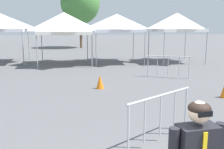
{
  "coord_description": "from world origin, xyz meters",
  "views": [
    {
      "loc": [
        -0.57,
        -1.93,
        2.53
      ],
      "look_at": [
        0.33,
        4.38,
        1.3
      ],
      "focal_mm": 40.66,
      "sensor_mm": 36.0,
      "label": 1
    }
  ],
  "objects": [
    {
      "name": "canopy_tent_left_of_center",
      "position": [
        -1.28,
        14.97,
        2.68
      ],
      "size": [
        3.49,
        3.49,
        3.38
      ],
      "color": "#9E9EA3",
      "rests_on": "ground"
    },
    {
      "name": "canopy_tent_behind_right",
      "position": [
        2.23,
        15.44,
        2.71
      ],
      "size": [
        3.33,
        3.33,
        3.32
      ],
      "color": "#9E9EA3",
      "rests_on": "ground"
    },
    {
      "name": "canopy_tent_far_left",
      "position": [
        6.39,
        15.12,
        2.76
      ],
      "size": [
        3.26,
        3.26,
        3.4
      ],
      "color": "#9E9EA3",
      "rests_on": "ground"
    },
    {
      "name": "tree_behind_tents_right",
      "position": [
        0.05,
        27.77,
        5.12
      ],
      "size": [
        4.4,
        4.4,
        7.55
      ],
      "color": "brown",
      "rests_on": "ground"
    },
    {
      "name": "crowd_barrier_by_lift",
      "position": [
        1.23,
        3.15,
        0.75
      ],
      "size": [
        1.78,
        1.2,
        1.08
      ],
      "color": "#B7BABF",
      "rests_on": "ground"
    },
    {
      "name": "crowd_barrier_mid_lot",
      "position": [
        3.92,
        9.91,
        0.75
      ],
      "size": [
        1.94,
        0.91,
        1.08
      ],
      "color": "#B7BABF",
      "rests_on": "ground"
    },
    {
      "name": "traffic_cone_near_barrier",
      "position": [
        0.37,
        8.12,
        0.29
      ],
      "size": [
        0.32,
        0.32,
        0.57
      ],
      "primitive_type": "cone",
      "color": "orange",
      "rests_on": "ground"
    }
  ]
}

